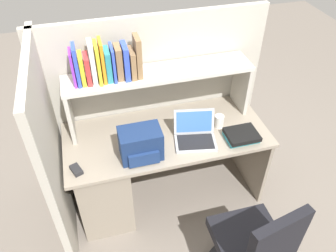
# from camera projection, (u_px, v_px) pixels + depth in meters

# --- Properties ---
(ground_plane) EXTENTS (8.00, 8.00, 0.00)m
(ground_plane) POSITION_uv_depth(u_px,v_px,m) (167.00, 192.00, 3.14)
(ground_plane) COLOR slate
(desk) EXTENTS (1.60, 0.70, 0.73)m
(desk) POSITION_uv_depth(u_px,v_px,m) (121.00, 171.00, 2.80)
(desk) COLOR gray
(desk) RESTS_ON ground_plane
(cubicle_partition_rear) EXTENTS (1.84, 0.05, 1.55)m
(cubicle_partition_rear) POSITION_uv_depth(u_px,v_px,m) (155.00, 102.00, 2.91)
(cubicle_partition_rear) COLOR #B2ADA0
(cubicle_partition_rear) RESTS_ON ground_plane
(cubicle_partition_left) EXTENTS (0.05, 1.06, 1.55)m
(cubicle_partition_left) POSITION_uv_depth(u_px,v_px,m) (54.00, 154.00, 2.43)
(cubicle_partition_left) COLOR #B2ADA0
(cubicle_partition_left) RESTS_ON ground_plane
(overhead_hutch) EXTENTS (1.44, 0.28, 0.45)m
(overhead_hutch) POSITION_uv_depth(u_px,v_px,m) (159.00, 83.00, 2.58)
(overhead_hutch) COLOR #BCB7AC
(overhead_hutch) RESTS_ON desk
(reference_books_on_shelf) EXTENTS (0.48, 0.18, 0.30)m
(reference_books_on_shelf) POSITION_uv_depth(u_px,v_px,m) (107.00, 63.00, 2.36)
(reference_books_on_shelf) COLOR purple
(reference_books_on_shelf) RESTS_ON overhead_hutch
(laptop) EXTENTS (0.35, 0.32, 0.22)m
(laptop) POSITION_uv_depth(u_px,v_px,m) (195.00, 134.00, 2.58)
(laptop) COLOR #B7BABF
(laptop) RESTS_ON desk
(backpack) EXTENTS (0.30, 0.23, 0.23)m
(backpack) POSITION_uv_depth(u_px,v_px,m) (141.00, 144.00, 2.41)
(backpack) COLOR navy
(backpack) RESTS_ON desk
(computer_mouse) EXTENTS (0.09, 0.12, 0.03)m
(computer_mouse) POSITION_uv_depth(u_px,v_px,m) (76.00, 170.00, 2.35)
(computer_mouse) COLOR #262628
(computer_mouse) RESTS_ON desk
(paper_cup) EXTENTS (0.08, 0.08, 0.11)m
(paper_cup) POSITION_uv_depth(u_px,v_px,m) (219.00, 121.00, 2.70)
(paper_cup) COLOR white
(paper_cup) RESTS_ON desk
(desk_book_stack) EXTENTS (0.24, 0.20, 0.07)m
(desk_book_stack) POSITION_uv_depth(u_px,v_px,m) (242.00, 136.00, 2.60)
(desk_book_stack) COLOR teal
(desk_book_stack) RESTS_ON desk
(office_chair) EXTENTS (0.52, 0.53, 0.93)m
(office_chair) POSITION_uv_depth(u_px,v_px,m) (252.00, 251.00, 2.26)
(office_chair) COLOR black
(office_chair) RESTS_ON ground_plane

